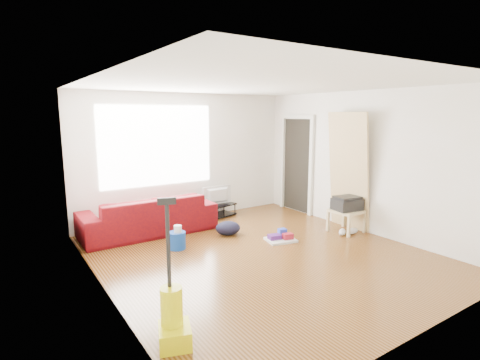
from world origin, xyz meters
TOP-DOWN VIEW (x-y plane):
  - room at (0.07, 0.15)m, footprint 4.51×5.01m
  - sofa at (-1.03, 1.95)m, footprint 2.32×0.91m
  - tv_stand at (0.57, 2.22)m, footprint 0.75×0.53m
  - tv at (0.57, 2.22)m, footprint 0.65×0.09m
  - side_table at (1.95, 0.06)m, footprint 0.53×0.53m
  - printer at (1.95, 0.06)m, footprint 0.52×0.43m
  - bucket at (-0.94, 0.95)m, footprint 0.27×0.27m
  - toilet_paper at (-0.93, 0.92)m, footprint 0.12×0.12m
  - cleaning_tray at (0.67, 0.34)m, footprint 0.53×0.46m
  - backpack at (0.09, 1.09)m, footprint 0.53×0.47m
  - sneakers at (1.85, -0.06)m, footprint 0.47×0.24m
  - vacuum at (-2.00, -1.33)m, footprint 0.38×0.40m
  - door_panel at (2.13, 0.22)m, footprint 0.27×0.85m

SIDE VIEW (x-z plane):
  - sofa at x=-1.03m, z-range -0.34..0.34m
  - bucket at x=-0.94m, z-range -0.14..0.14m
  - backpack at x=0.09m, z-range -0.12..0.12m
  - door_panel at x=2.13m, z-range -1.06..1.06m
  - cleaning_tray at x=0.67m, z-range -0.03..0.13m
  - sneakers at x=1.85m, z-range 0.00..0.11m
  - tv_stand at x=0.57m, z-range 0.01..0.26m
  - toilet_paper at x=-0.93m, z-range 0.14..0.25m
  - vacuum at x=-2.00m, z-range -0.43..0.93m
  - side_table at x=1.95m, z-range 0.14..0.55m
  - tv at x=0.57m, z-range 0.26..0.63m
  - printer at x=1.95m, z-range 0.40..0.65m
  - room at x=0.07m, z-range 0.00..2.51m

